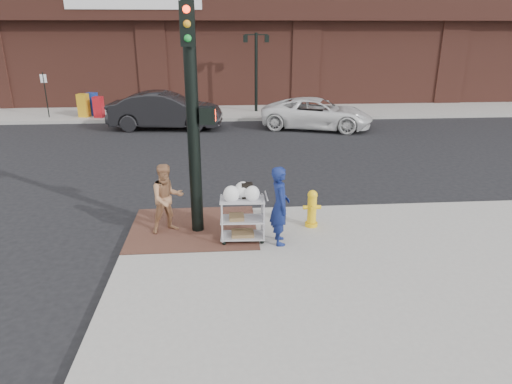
{
  "coord_description": "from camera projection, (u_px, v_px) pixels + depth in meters",
  "views": [
    {
      "loc": [
        0.06,
        -8.53,
        4.38
      ],
      "look_at": [
        0.74,
        0.13,
        1.25
      ],
      "focal_mm": 32.0,
      "sensor_mm": 36.0,
      "label": 1
    }
  ],
  "objects": [
    {
      "name": "ground",
      "position": [
        221.0,
        251.0,
        9.48
      ],
      "size": [
        220.0,
        220.0,
        0.0
      ],
      "primitive_type": "plane",
      "color": "black",
      "rests_on": "ground"
    },
    {
      "name": "sidewalk_far",
      "position": [
        360.0,
        79.0,
        40.39
      ],
      "size": [
        65.0,
        36.0,
        0.15
      ],
      "primitive_type": "cube",
      "color": "gray",
      "rests_on": "ground"
    },
    {
      "name": "brick_curb_ramp",
      "position": [
        194.0,
        228.0,
        10.23
      ],
      "size": [
        2.8,
        2.4,
        0.01
      ],
      "primitive_type": "cube",
      "color": "#513026",
      "rests_on": "sidewalk_near"
    },
    {
      "name": "lamp_post",
      "position": [
        256.0,
        64.0,
        23.74
      ],
      "size": [
        1.32,
        0.22,
        4.0
      ],
      "color": "black",
      "rests_on": "sidewalk_far"
    },
    {
      "name": "parking_sign",
      "position": [
        46.0,
        95.0,
        22.49
      ],
      "size": [
        0.05,
        0.05,
        2.2
      ],
      "primitive_type": "cylinder",
      "color": "black",
      "rests_on": "sidewalk_far"
    },
    {
      "name": "traffic_signal_pole",
      "position": [
        193.0,
        109.0,
        9.21
      ],
      "size": [
        0.61,
        0.51,
        5.0
      ],
      "color": "black",
      "rests_on": "sidewalk_near"
    },
    {
      "name": "woman_blue",
      "position": [
        280.0,
        206.0,
        9.27
      ],
      "size": [
        0.41,
        0.61,
        1.65
      ],
      "primitive_type": "imported",
      "rotation": [
        0.0,
        0.0,
        1.6
      ],
      "color": "navy",
      "rests_on": "sidewalk_near"
    },
    {
      "name": "pedestrian_tan",
      "position": [
        167.0,
        198.0,
        9.83
      ],
      "size": [
        0.91,
        0.83,
        1.53
      ],
      "primitive_type": "imported",
      "rotation": [
        0.0,
        0.0,
        0.42
      ],
      "color": "#A7744E",
      "rests_on": "sidewalk_near"
    },
    {
      "name": "sedan_dark",
      "position": [
        166.0,
        111.0,
        20.73
      ],
      "size": [
        5.19,
        2.21,
        1.66
      ],
      "primitive_type": "imported",
      "rotation": [
        0.0,
        0.0,
        1.48
      ],
      "color": "black",
      "rests_on": "ground"
    },
    {
      "name": "minivan_white",
      "position": [
        317.0,
        114.0,
        20.81
      ],
      "size": [
        5.45,
        3.72,
        1.38
      ],
      "primitive_type": "imported",
      "rotation": [
        0.0,
        0.0,
        1.26
      ],
      "color": "white",
      "rests_on": "ground"
    },
    {
      "name": "utility_cart",
      "position": [
        242.0,
        215.0,
        9.45
      ],
      "size": [
        0.93,
        0.54,
        1.27
      ],
      "color": "#A5A5AA",
      "rests_on": "sidewalk_near"
    },
    {
      "name": "fire_hydrant",
      "position": [
        312.0,
        208.0,
        10.2
      ],
      "size": [
        0.4,
        0.28,
        0.86
      ],
      "color": "yellow",
      "rests_on": "sidewalk_near"
    },
    {
      "name": "newsbox_red",
      "position": [
        99.0,
        107.0,
        22.69
      ],
      "size": [
        0.49,
        0.46,
        1.03
      ],
      "primitive_type": "cube",
      "rotation": [
        0.0,
        0.0,
        -0.18
      ],
      "color": "red",
      "rests_on": "sidewalk_far"
    },
    {
      "name": "newsbox_yellow",
      "position": [
        84.0,
        105.0,
        22.81
      ],
      "size": [
        0.56,
        0.53,
        1.14
      ],
      "primitive_type": "cube",
      "rotation": [
        0.0,
        0.0,
        -0.23
      ],
      "color": "gold",
      "rests_on": "sidewalk_far"
    },
    {
      "name": "newsbox_blue",
      "position": [
        92.0,
        104.0,
        23.26
      ],
      "size": [
        0.55,
        0.52,
        1.13
      ],
      "primitive_type": "cube",
      "rotation": [
        0.0,
        0.0,
        -0.21
      ],
      "color": "navy",
      "rests_on": "sidewalk_far"
    }
  ]
}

